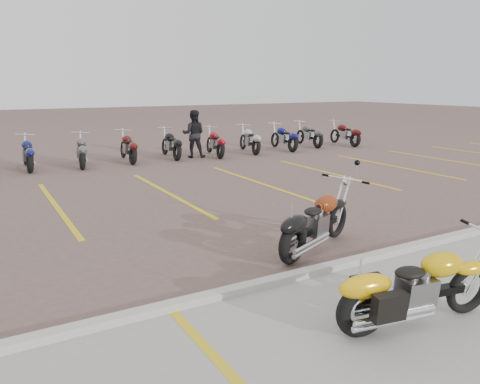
# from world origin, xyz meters

# --- Properties ---
(ground) EXTENTS (100.00, 100.00, 0.00)m
(ground) POSITION_xyz_m (0.00, 0.00, 0.00)
(ground) COLOR brown
(ground) RESTS_ON ground
(concrete_apron) EXTENTS (60.00, 5.00, 0.01)m
(concrete_apron) POSITION_xyz_m (0.00, -4.50, 0.01)
(concrete_apron) COLOR #9E9B93
(concrete_apron) RESTS_ON ground
(curb) EXTENTS (60.00, 0.18, 0.12)m
(curb) POSITION_xyz_m (0.00, -2.00, 0.06)
(curb) COLOR #ADAAA3
(curb) RESTS_ON ground
(parking_stripes) EXTENTS (38.00, 5.50, 0.01)m
(parking_stripes) POSITION_xyz_m (0.00, 4.00, 0.00)
(parking_stripes) COLOR gold
(parking_stripes) RESTS_ON ground
(yellow_cruiser) EXTENTS (2.11, 0.50, 0.87)m
(yellow_cruiser) POSITION_xyz_m (-0.03, -3.70, 0.43)
(yellow_cruiser) COLOR black
(yellow_cruiser) RESTS_ON ground
(flame_cruiser) EXTENTS (2.08, 1.00, 0.91)m
(flame_cruiser) POSITION_xyz_m (0.55, -1.18, 0.45)
(flame_cruiser) COLOR black
(flame_cruiser) RESTS_ON ground
(person_b) EXTENTS (1.08, 1.01, 1.78)m
(person_b) POSITION_xyz_m (3.05, 9.15, 0.89)
(person_b) COLOR black
(person_b) RESTS_ON ground
(bg_bike_row) EXTENTS (19.02, 2.06, 1.10)m
(bg_bike_row) POSITION_xyz_m (1.40, 9.35, 0.55)
(bg_bike_row) COLOR black
(bg_bike_row) RESTS_ON ground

